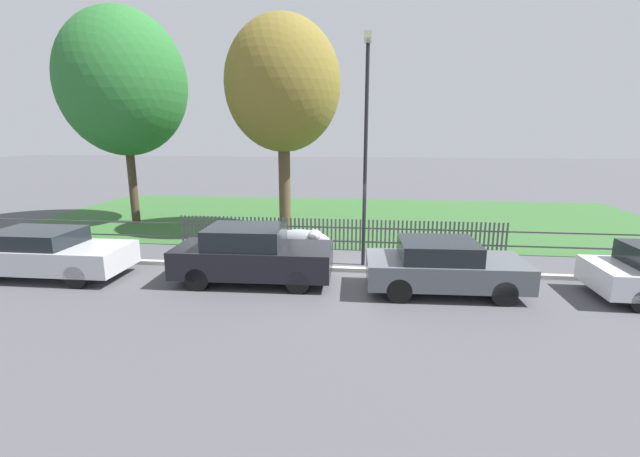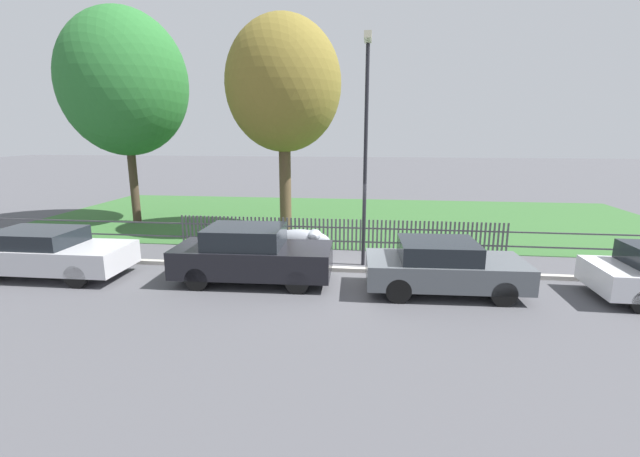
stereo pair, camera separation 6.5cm
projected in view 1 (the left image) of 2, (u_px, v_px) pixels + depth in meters
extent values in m
plane|color=#4C4C51|center=(331.00, 272.00, 12.48)|extent=(120.00, 120.00, 0.00)
cube|color=#B2ADA3|center=(332.00, 269.00, 12.57)|extent=(28.51, 0.20, 0.12)
cube|color=#33602D|center=(347.00, 217.00, 20.45)|extent=(28.51, 11.65, 0.01)
cube|color=#4C4C51|center=(338.00, 241.00, 14.77)|extent=(28.51, 0.03, 0.05)
cube|color=#4C4C51|center=(338.00, 228.00, 14.66)|extent=(28.51, 0.03, 0.05)
cube|color=#4C4C51|center=(182.00, 230.00, 15.32)|extent=(0.06, 0.03, 1.10)
cube|color=#4C4C51|center=(186.00, 230.00, 15.30)|extent=(0.06, 0.03, 1.10)
cube|color=#4C4C51|center=(190.00, 231.00, 15.29)|extent=(0.06, 0.03, 1.10)
cube|color=#4C4C51|center=(194.00, 231.00, 15.27)|extent=(0.06, 0.03, 1.10)
cube|color=#4C4C51|center=(198.00, 231.00, 15.26)|extent=(0.06, 0.03, 1.10)
cube|color=#4C4C51|center=(201.00, 231.00, 15.24)|extent=(0.06, 0.03, 1.10)
cube|color=#4C4C51|center=(205.00, 231.00, 15.22)|extent=(0.06, 0.03, 1.10)
cube|color=#4C4C51|center=(209.00, 231.00, 15.21)|extent=(0.06, 0.03, 1.10)
cube|color=#4C4C51|center=(213.00, 231.00, 15.19)|extent=(0.06, 0.03, 1.10)
cube|color=#4C4C51|center=(217.00, 231.00, 15.18)|extent=(0.06, 0.03, 1.10)
cube|color=#4C4C51|center=(221.00, 231.00, 15.16)|extent=(0.06, 0.03, 1.10)
cube|color=#4C4C51|center=(224.00, 231.00, 15.14)|extent=(0.06, 0.03, 1.10)
cube|color=#4C4C51|center=(228.00, 232.00, 15.13)|extent=(0.06, 0.03, 1.10)
cube|color=#4C4C51|center=(232.00, 232.00, 15.11)|extent=(0.06, 0.03, 1.10)
cube|color=#4C4C51|center=(236.00, 232.00, 15.10)|extent=(0.06, 0.03, 1.10)
cube|color=#4C4C51|center=(240.00, 232.00, 15.08)|extent=(0.06, 0.03, 1.10)
cube|color=#4C4C51|center=(244.00, 232.00, 15.06)|extent=(0.06, 0.03, 1.10)
cube|color=#4C4C51|center=(248.00, 232.00, 15.05)|extent=(0.06, 0.03, 1.10)
cube|color=#4C4C51|center=(252.00, 232.00, 15.03)|extent=(0.06, 0.03, 1.10)
cube|color=#4C4C51|center=(255.00, 232.00, 15.02)|extent=(0.06, 0.03, 1.10)
cube|color=#4C4C51|center=(259.00, 232.00, 15.00)|extent=(0.06, 0.03, 1.10)
cube|color=#4C4C51|center=(263.00, 233.00, 14.98)|extent=(0.06, 0.03, 1.10)
cube|color=#4C4C51|center=(267.00, 233.00, 14.97)|extent=(0.06, 0.03, 1.10)
cube|color=#4C4C51|center=(271.00, 233.00, 14.95)|extent=(0.06, 0.03, 1.10)
cube|color=#4C4C51|center=(275.00, 233.00, 14.94)|extent=(0.06, 0.03, 1.10)
cube|color=#4C4C51|center=(279.00, 233.00, 14.92)|extent=(0.06, 0.03, 1.10)
cube|color=#4C4C51|center=(283.00, 233.00, 14.91)|extent=(0.06, 0.03, 1.10)
cube|color=#4C4C51|center=(287.00, 233.00, 14.89)|extent=(0.06, 0.03, 1.10)
cube|color=#4C4C51|center=(291.00, 233.00, 14.87)|extent=(0.06, 0.03, 1.10)
cube|color=#4C4C51|center=(295.00, 233.00, 14.86)|extent=(0.06, 0.03, 1.10)
cube|color=#4C4C51|center=(299.00, 233.00, 14.84)|extent=(0.06, 0.03, 1.10)
cube|color=#4C4C51|center=(303.00, 234.00, 14.83)|extent=(0.06, 0.03, 1.10)
cube|color=#4C4C51|center=(307.00, 234.00, 14.81)|extent=(0.06, 0.03, 1.10)
cube|color=#4C4C51|center=(311.00, 234.00, 14.79)|extent=(0.06, 0.03, 1.10)
cube|color=#4C4C51|center=(315.00, 234.00, 14.78)|extent=(0.06, 0.03, 1.10)
cube|color=#4C4C51|center=(319.00, 234.00, 14.76)|extent=(0.06, 0.03, 1.10)
cube|color=#4C4C51|center=(323.00, 234.00, 14.75)|extent=(0.06, 0.03, 1.10)
cube|color=#4C4C51|center=(327.00, 234.00, 14.73)|extent=(0.06, 0.03, 1.10)
cube|color=#4C4C51|center=(331.00, 234.00, 14.71)|extent=(0.06, 0.03, 1.10)
cube|color=#4C4C51|center=(336.00, 234.00, 14.70)|extent=(0.06, 0.03, 1.10)
cube|color=#4C4C51|center=(340.00, 235.00, 14.68)|extent=(0.06, 0.03, 1.10)
cube|color=#4C4C51|center=(344.00, 235.00, 14.67)|extent=(0.06, 0.03, 1.10)
cube|color=#4C4C51|center=(348.00, 235.00, 14.65)|extent=(0.06, 0.03, 1.10)
cube|color=#4C4C51|center=(352.00, 235.00, 14.63)|extent=(0.06, 0.03, 1.10)
cube|color=#4C4C51|center=(356.00, 235.00, 14.62)|extent=(0.06, 0.03, 1.10)
cube|color=#4C4C51|center=(360.00, 235.00, 14.60)|extent=(0.06, 0.03, 1.10)
cube|color=#4C4C51|center=(364.00, 235.00, 14.59)|extent=(0.06, 0.03, 1.10)
cube|color=#4C4C51|center=(369.00, 235.00, 14.57)|extent=(0.06, 0.03, 1.10)
cube|color=#4C4C51|center=(373.00, 235.00, 14.56)|extent=(0.06, 0.03, 1.10)
cube|color=#4C4C51|center=(377.00, 236.00, 14.54)|extent=(0.06, 0.03, 1.10)
cube|color=#4C4C51|center=(381.00, 236.00, 14.52)|extent=(0.06, 0.03, 1.10)
cube|color=#4C4C51|center=(385.00, 236.00, 14.51)|extent=(0.06, 0.03, 1.10)
cube|color=#4C4C51|center=(389.00, 236.00, 14.49)|extent=(0.06, 0.03, 1.10)
cube|color=#4C4C51|center=(394.00, 236.00, 14.48)|extent=(0.06, 0.03, 1.10)
cube|color=#4C4C51|center=(398.00, 236.00, 14.46)|extent=(0.06, 0.03, 1.10)
cube|color=#4C4C51|center=(402.00, 236.00, 14.44)|extent=(0.06, 0.03, 1.10)
cube|color=#4C4C51|center=(406.00, 236.00, 14.43)|extent=(0.06, 0.03, 1.10)
cube|color=#4C4C51|center=(411.00, 236.00, 14.41)|extent=(0.06, 0.03, 1.10)
cube|color=#4C4C51|center=(415.00, 237.00, 14.40)|extent=(0.06, 0.03, 1.10)
cube|color=#4C4C51|center=(419.00, 237.00, 14.38)|extent=(0.06, 0.03, 1.10)
cube|color=#4C4C51|center=(423.00, 237.00, 14.36)|extent=(0.06, 0.03, 1.10)
cube|color=#4C4C51|center=(428.00, 237.00, 14.35)|extent=(0.06, 0.03, 1.10)
cube|color=#4C4C51|center=(432.00, 237.00, 14.33)|extent=(0.06, 0.03, 1.10)
cube|color=#4C4C51|center=(436.00, 237.00, 14.32)|extent=(0.06, 0.03, 1.10)
cube|color=#4C4C51|center=(441.00, 237.00, 14.30)|extent=(0.06, 0.03, 1.10)
cube|color=#4C4C51|center=(445.00, 237.00, 14.28)|extent=(0.06, 0.03, 1.10)
cube|color=#4C4C51|center=(449.00, 238.00, 14.27)|extent=(0.06, 0.03, 1.10)
cube|color=#4C4C51|center=(454.00, 238.00, 14.25)|extent=(0.06, 0.03, 1.10)
cube|color=#4C4C51|center=(458.00, 238.00, 14.24)|extent=(0.06, 0.03, 1.10)
cube|color=#4C4C51|center=(462.00, 238.00, 14.22)|extent=(0.06, 0.03, 1.10)
cube|color=#4C4C51|center=(467.00, 238.00, 14.20)|extent=(0.06, 0.03, 1.10)
cube|color=#4C4C51|center=(471.00, 238.00, 14.19)|extent=(0.06, 0.03, 1.10)
cube|color=#4C4C51|center=(476.00, 238.00, 14.17)|extent=(0.06, 0.03, 1.10)
cube|color=#4C4C51|center=(480.00, 238.00, 14.16)|extent=(0.06, 0.03, 1.10)
cube|color=#4C4C51|center=(484.00, 238.00, 14.14)|extent=(0.06, 0.03, 1.10)
cube|color=#4C4C51|center=(489.00, 239.00, 14.13)|extent=(0.06, 0.03, 1.10)
cube|color=#4C4C51|center=(493.00, 239.00, 14.11)|extent=(0.06, 0.03, 1.10)
cube|color=#4C4C51|center=(498.00, 239.00, 14.09)|extent=(0.06, 0.03, 1.10)
cube|color=#4C4C51|center=(502.00, 239.00, 14.08)|extent=(0.06, 0.03, 1.10)
cube|color=#4C4C51|center=(507.00, 239.00, 14.06)|extent=(0.06, 0.03, 1.10)
cube|color=#BCBCC1|center=(46.00, 256.00, 11.97)|extent=(4.59, 1.81, 0.65)
cube|color=black|center=(36.00, 238.00, 11.87)|extent=(2.21, 1.61, 0.43)
cylinder|color=black|center=(112.00, 259.00, 12.67)|extent=(0.62, 0.15, 0.62)
cylinder|color=black|center=(76.00, 277.00, 11.09)|extent=(0.62, 0.15, 0.62)
cylinder|color=black|center=(24.00, 256.00, 12.96)|extent=(0.62, 0.15, 0.62)
cube|color=black|center=(254.00, 259.00, 11.54)|extent=(4.25, 1.88, 0.74)
cube|color=black|center=(245.00, 236.00, 11.42)|extent=(2.06, 1.64, 0.54)
cylinder|color=black|center=(305.00, 263.00, 12.29)|extent=(0.61, 0.16, 0.60)
cylinder|color=black|center=(298.00, 282.00, 10.72)|extent=(0.61, 0.16, 0.60)
cylinder|color=black|center=(217.00, 261.00, 12.50)|extent=(0.61, 0.16, 0.60)
cylinder|color=black|center=(197.00, 279.00, 10.94)|extent=(0.61, 0.16, 0.60)
cube|color=#51565B|center=(445.00, 270.00, 10.80)|extent=(3.98, 1.93, 0.62)
cube|color=black|center=(438.00, 250.00, 10.69)|extent=(1.94, 1.67, 0.46)
cylinder|color=black|center=(483.00, 271.00, 11.56)|extent=(0.61, 0.16, 0.61)
cylinder|color=black|center=(504.00, 294.00, 9.97)|extent=(0.61, 0.16, 0.61)
cylinder|color=black|center=(393.00, 269.00, 11.74)|extent=(0.61, 0.16, 0.61)
cylinder|color=black|center=(399.00, 291.00, 10.15)|extent=(0.61, 0.16, 0.61)
cylinder|color=black|center=(604.00, 277.00, 11.20)|extent=(0.57, 0.14, 0.56)
cylinder|color=black|center=(323.00, 251.00, 13.63)|extent=(0.55, 0.10, 0.55)
cylinder|color=black|center=(278.00, 250.00, 13.79)|extent=(0.55, 0.10, 0.55)
ellipsoid|color=gray|center=(300.00, 241.00, 13.64)|extent=(1.95, 0.60, 0.76)
ellipsoid|color=gray|center=(314.00, 235.00, 13.55)|extent=(0.45, 0.74, 0.35)
cylinder|color=#473828|center=(132.00, 174.00, 18.93)|extent=(0.36, 0.36, 4.35)
ellipsoid|color=#286B2D|center=(123.00, 83.00, 18.09)|extent=(5.28, 5.28, 6.07)
cylinder|color=brown|center=(285.00, 178.00, 17.37)|extent=(0.47, 0.47, 4.38)
ellipsoid|color=olive|center=(283.00, 84.00, 16.58)|extent=(4.50, 4.50, 5.18)
cylinder|color=black|center=(365.00, 160.00, 12.46)|extent=(0.11, 0.11, 6.37)
cube|color=beige|center=(368.00, 37.00, 11.40)|extent=(0.20, 0.76, 0.18)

